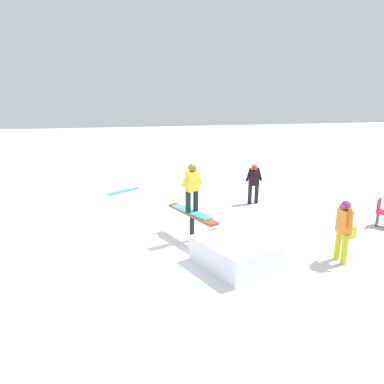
{
  "coord_description": "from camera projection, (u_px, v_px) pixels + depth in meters",
  "views": [
    {
      "loc": [
        -9.76,
        1.71,
        4.31
      ],
      "look_at": [
        0.0,
        0.0,
        1.45
      ],
      "focal_mm": 35.0,
      "sensor_mm": 36.0,
      "label": 1
    }
  ],
  "objects": [
    {
      "name": "rail_feature",
      "position": [
        192.0,
        217.0,
        10.52
      ],
      "size": [
        2.0,
        1.12,
        0.85
      ],
      "rotation": [
        0.0,
        0.0,
        0.43
      ],
      "color": "black",
      "rests_on": "ground"
    },
    {
      "name": "bystander_black",
      "position": [
        254.0,
        182.0,
        13.82
      ],
      "size": [
        0.23,
        0.66,
        1.49
      ],
      "rotation": [
        0.0,
        0.0,
        1.63
      ],
      "color": "black",
      "rests_on": "ground"
    },
    {
      "name": "main_rider_on_rail",
      "position": [
        192.0,
        189.0,
        10.29
      ],
      "size": [
        1.44,
        0.96,
        1.4
      ],
      "rotation": [
        0.0,
        0.0,
        0.5
      ],
      "color": "#2CC4CE",
      "rests_on": "rail_feature"
    },
    {
      "name": "folding_chair",
      "position": [
        383.0,
        214.0,
        11.69
      ],
      "size": [
        0.62,
        0.62,
        0.88
      ],
      "rotation": [
        0.0,
        0.0,
        5.46
      ],
      "color": "#3F3F44",
      "rests_on": "ground"
    },
    {
      "name": "backpack_on_snow",
      "position": [
        350.0,
        232.0,
        10.9
      ],
      "size": [
        0.27,
        0.34,
        0.34
      ],
      "primitive_type": "cube",
      "rotation": [
        0.0,
        0.0,
        1.77
      ],
      "color": "yellow",
      "rests_on": "ground"
    },
    {
      "name": "bystander_orange",
      "position": [
        343.0,
        228.0,
        9.2
      ],
      "size": [
        0.65,
        0.24,
        1.61
      ],
      "rotation": [
        0.0,
        0.0,
        0.06
      ],
      "color": "gold",
      "rests_on": "ground"
    },
    {
      "name": "snow_kicker_ramp",
      "position": [
        235.0,
        253.0,
        9.16
      ],
      "size": [
        2.26,
        2.11,
        0.66
      ],
      "primitive_type": "cube",
      "rotation": [
        0.0,
        0.0,
        0.43
      ],
      "color": "white",
      "rests_on": "ground"
    },
    {
      "name": "loose_snowboard_cyan",
      "position": [
        124.0,
        191.0,
        15.59
      ],
      "size": [
        1.11,
        1.38,
        0.02
      ],
      "primitive_type": "cube",
      "rotation": [
        0.0,
        0.0,
        5.34
      ],
      "color": "#23B4D3",
      "rests_on": "ground"
    },
    {
      "name": "ground_plane",
      "position": [
        192.0,
        240.0,
        10.71
      ],
      "size": [
        60.0,
        60.0,
        0.0
      ],
      "primitive_type": "plane",
      "color": "white"
    }
  ]
}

